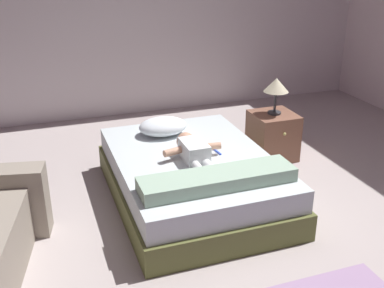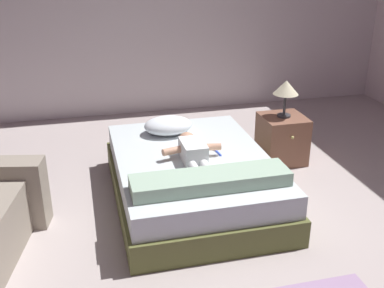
# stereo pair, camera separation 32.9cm
# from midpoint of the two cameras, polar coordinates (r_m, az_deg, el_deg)

# --- Properties ---
(ground_plane) EXTENTS (8.00, 8.00, 0.00)m
(ground_plane) POSITION_cam_midpoint_polar(r_m,az_deg,el_deg) (3.42, 7.70, -11.79)
(ground_plane) COLOR #AFA29F
(bed) EXTENTS (1.24, 1.74, 0.39)m
(bed) POSITION_cam_midpoint_polar(r_m,az_deg,el_deg) (3.82, 2.47, -4.19)
(bed) COLOR brown
(bed) RESTS_ON ground_plane
(pillow) EXTENTS (0.43, 0.32, 0.15)m
(pillow) POSITION_cam_midpoint_polar(r_m,az_deg,el_deg) (4.14, -0.65, 2.23)
(pillow) COLOR white
(pillow) RESTS_ON bed
(baby) EXTENTS (0.48, 0.59, 0.15)m
(baby) POSITION_cam_midpoint_polar(r_m,az_deg,el_deg) (3.66, 2.59, -0.77)
(baby) COLOR white
(baby) RESTS_ON bed
(toothbrush) EXTENTS (0.02, 0.13, 0.02)m
(toothbrush) POSITION_cam_midpoint_polar(r_m,az_deg,el_deg) (3.79, 5.63, -1.03)
(toothbrush) COLOR blue
(toothbrush) RESTS_ON bed
(nightstand) EXTENTS (0.40, 0.43, 0.45)m
(nightstand) POSITION_cam_midpoint_polar(r_m,az_deg,el_deg) (4.60, 12.91, 0.58)
(nightstand) COLOR brown
(nightstand) RESTS_ON ground_plane
(lamp) EXTENTS (0.23, 0.23, 0.35)m
(lamp) POSITION_cam_midpoint_polar(r_m,az_deg,el_deg) (4.44, 13.48, 6.52)
(lamp) COLOR #333338
(lamp) RESTS_ON nightstand
(blanket) EXTENTS (1.11, 0.27, 0.10)m
(blanket) POSITION_cam_midpoint_polar(r_m,az_deg,el_deg) (3.25, 5.20, -4.48)
(blanket) COLOR #98B89F
(blanket) RESTS_ON bed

